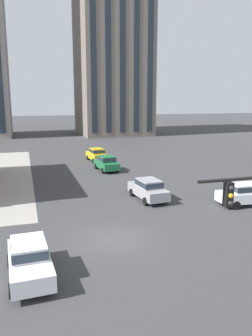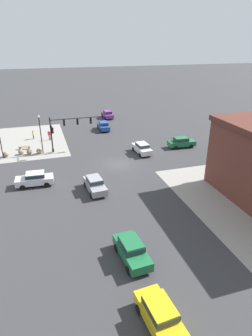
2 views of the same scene
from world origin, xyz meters
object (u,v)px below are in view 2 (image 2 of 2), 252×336
(bollard_sphere_curb_a, at_px, (39,151))
(car_main_northbound_far, at_px, (103,126))
(pedestrian_near_bench, at_px, (33,134))
(car_parked_curb, at_px, (107,114))
(bench_near_signal, at_px, (24,147))
(car_cross_westbound, at_px, (35,179))
(bollard_sphere_curb_c, at_px, (21,152))
(traffic_signal_main, at_px, (63,128))
(car_main_mid, at_px, (161,315))
(car_cross_eastbound, at_px, (132,249))
(street_lamp_corner_near, at_px, (40,130))
(car_main_southbound_near, at_px, (95,184))
(bollard_sphere_curb_d, at_px, (6,154))
(car_main_northbound_near, at_px, (181,142))
(street_lamp_mid_sidewalk, at_px, (0,138))
(bollard_sphere_curb_b, at_px, (29,152))
(car_main_southbound_far, at_px, (142,148))
(pedestrian_at_curb, at_px, (49,134))

(bollard_sphere_curb_a, relative_size, car_main_northbound_far, 0.19)
(pedestrian_near_bench, bearing_deg, car_parked_curb, -146.53)
(bench_near_signal, bearing_deg, car_cross_westbound, 96.09)
(bollard_sphere_curb_c, xyz_separation_m, car_cross_westbound, (-1.92, 11.34, 0.50))
(traffic_signal_main, relative_size, car_main_mid, 1.67)
(car_cross_eastbound, bearing_deg, street_lamp_corner_near, -77.69)
(car_main_northbound_far, xyz_separation_m, car_parked_curb, (-2.99, -8.95, 0.00))
(car_main_northbound_far, xyz_separation_m, car_main_southbound_near, (6.55, 23.87, 0.00))
(car_cross_westbound, bearing_deg, bench_near_signal, -83.91)
(bollard_sphere_curb_c, bearing_deg, pedestrian_near_bench, -104.71)
(bollard_sphere_curb_a, height_order, car_main_southbound_near, car_main_southbound_near)
(car_main_southbound_near, bearing_deg, pedestrian_near_bench, -73.42)
(traffic_signal_main, distance_m, bollard_sphere_curb_d, 9.33)
(bollard_sphere_curb_c, distance_m, street_lamp_corner_near, 4.60)
(car_main_northbound_near, relative_size, car_parked_curb, 1.00)
(bollard_sphere_curb_d, xyz_separation_m, car_main_northbound_far, (-17.22, -9.37, 0.50))
(bollard_sphere_curb_d, distance_m, street_lamp_mid_sidewalk, 2.78)
(bollard_sphere_curb_c, relative_size, car_cross_westbound, 0.19)
(bollard_sphere_curb_b, relative_size, car_main_southbound_far, 0.19)
(car_main_southbound_near, height_order, car_main_mid, same)
(bollard_sphere_curb_b, relative_size, bollard_sphere_curb_d, 1.00)
(car_main_northbound_far, height_order, car_parked_curb, same)
(car_main_northbound_far, bearing_deg, traffic_signal_main, 48.60)
(traffic_signal_main, distance_m, pedestrian_at_curb, 7.28)
(bench_near_signal, xyz_separation_m, car_cross_westbound, (-1.46, 13.65, 0.59))
(car_main_southbound_far, bearing_deg, traffic_signal_main, -21.24)
(car_main_mid, bearing_deg, traffic_signal_main, -85.96)
(bench_near_signal, height_order, car_main_mid, car_main_mid)
(pedestrian_near_bench, bearing_deg, street_lamp_corner_near, 99.78)
(car_main_northbound_near, relative_size, car_main_southbound_far, 1.00)
(traffic_signal_main, bearing_deg, car_parked_curb, -121.72)
(street_lamp_corner_near, height_order, car_parked_curb, street_lamp_corner_near)
(car_main_southbound_near, distance_m, car_parked_curb, 34.18)
(car_main_southbound_near, bearing_deg, car_parked_curb, -106.20)
(pedestrian_at_curb, relative_size, car_main_southbound_near, 0.39)
(bench_near_signal, height_order, street_lamp_mid_sidewalk, street_lamp_mid_sidewalk)
(bollard_sphere_curb_b, height_order, car_cross_eastbound, car_cross_eastbound)
(bollard_sphere_curb_b, bearing_deg, pedestrian_at_curb, -118.97)
(car_main_mid, bearing_deg, street_lamp_mid_sidewalk, -70.65)
(car_cross_westbound, bearing_deg, bollard_sphere_curb_d, -69.74)
(bollard_sphere_curb_d, height_order, car_parked_curb, car_parked_curb)
(pedestrian_at_curb, xyz_separation_m, street_lamp_mid_sidewalk, (7.19, 6.53, 2.13))
(car_main_northbound_near, xyz_separation_m, car_main_northbound_far, (9.93, -13.35, 0.00))
(bollard_sphere_curb_b, relative_size, street_lamp_mid_sidewalk, 0.17)
(traffic_signal_main, bearing_deg, car_main_southbound_near, 97.86)
(bollard_sphere_curb_a, height_order, car_cross_eastbound, car_cross_eastbound)
(bench_near_signal, relative_size, street_lamp_mid_sidewalk, 0.37)
(bollard_sphere_curb_c, distance_m, car_main_mid, 34.21)
(car_main_mid, bearing_deg, car_main_southbound_far, -107.89)
(bollard_sphere_curb_a, bearing_deg, pedestrian_at_curb, -107.65)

